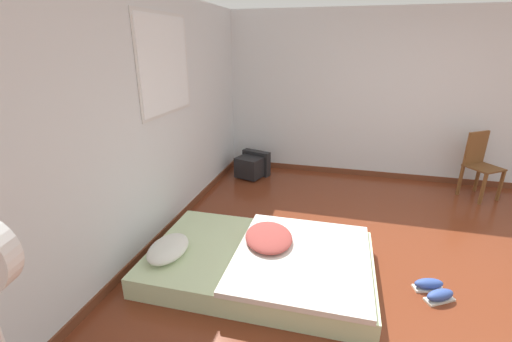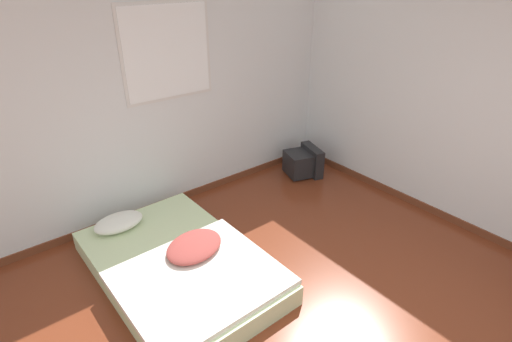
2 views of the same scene
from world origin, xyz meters
The scene contains 7 objects.
ground_plane centered at (0.00, 0.00, 0.00)m, with size 20.00×20.00×0.00m, color maroon.
wall_back centered at (0.01, 3.03, 1.30)m, with size 7.71×0.08×2.60m.
wall_right centered at (2.68, 0.00, 1.29)m, with size 0.08×8.40×2.60m.
mattress_bed centered at (-0.32, 1.74, 0.13)m, with size 1.37×2.12×0.35m.
crt_tv centered at (2.13, 2.51, 0.19)m, with size 0.56×0.55×0.41m.
wooden_chair centered at (2.22, -0.80, 0.54)m, with size 0.55×0.55×0.94m.
sneaker_pair centered at (-0.25, 0.19, 0.05)m, with size 0.34×0.34×0.10m.
Camera 1 is at (-3.02, 1.09, 2.08)m, focal length 24.00 mm.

